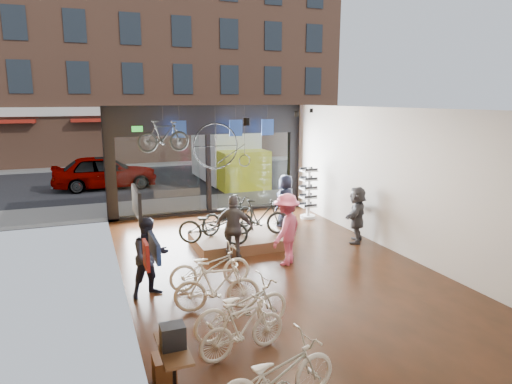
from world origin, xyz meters
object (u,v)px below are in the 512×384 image
display_bike_mid (260,217)px  customer_2 (234,228)px  customer_3 (286,229)px  box_truck (230,157)px  customer_5 (357,215)px  floor_bike_2 (242,308)px  sunglasses_rack (308,193)px  floor_bike_1 (243,328)px  display_bike_right (228,215)px  customer_1 (150,257)px  hung_bike (163,136)px  floor_bike_4 (210,267)px  display_platform (238,241)px  street_car (105,172)px  floor_bike_0 (276,375)px  customer_4 (286,201)px  penny_farthing (225,147)px  display_bike_left (213,226)px  floor_bike_3 (217,286)px

display_bike_mid → customer_2: (-1.06, -0.93, 0.04)m
customer_2 → customer_3: size_ratio=0.95×
box_truck → customer_5: (0.58, -9.88, -0.49)m
floor_bike_2 → sunglasses_rack: size_ratio=1.05×
floor_bike_1 → display_bike_right: (1.57, 5.69, 0.33)m
customer_1 → hung_bike: hung_bike is taller
floor_bike_4 → customer_1: customer_1 is taller
floor_bike_1 → sunglasses_rack: sunglasses_rack is taller
display_platform → street_car: bearing=106.3°
floor_bike_0 → floor_bike_2: size_ratio=0.98×
floor_bike_2 → customer_1: 2.52m
display_platform → customer_4: customer_4 is taller
display_platform → display_bike_mid: display_bike_mid is taller
floor_bike_1 → customer_4: (3.78, 6.60, 0.37)m
street_car → penny_farthing: bearing=-156.2°
display_bike_left → hung_bike: (-0.72, 2.71, 2.14)m
display_bike_right → sunglasses_rack: bearing=-87.6°
floor_bike_0 → floor_bike_4: floor_bike_0 is taller
customer_2 → sunglasses_rack: (3.68, 3.07, 0.04)m
display_bike_left → customer_5: 4.13m
customer_2 → hung_bike: (-1.11, 3.28, 2.08)m
display_bike_right → customer_4: 2.39m
box_truck → floor_bike_4: 12.27m
sunglasses_rack → hung_bike: hung_bike is taller
display_platform → customer_3: size_ratio=1.35×
floor_bike_1 → hung_bike: 7.85m
floor_bike_3 → display_bike_left: size_ratio=0.90×
display_bike_mid → customer_2: bearing=146.8°
box_truck → floor_bike_3: (-4.34, -12.62, -0.80)m
customer_4 → display_platform: bearing=5.1°
floor_bike_1 → customer_3: bearing=-45.5°
display_platform → display_bike_left: (-0.83, -0.48, 0.63)m
floor_bike_4 → penny_farthing: 5.63m
floor_bike_1 → display_platform: (1.69, 5.23, -0.31)m
box_truck → display_platform: 9.49m
street_car → display_bike_mid: bearing=-160.7°
box_truck → display_bike_left: (-3.53, -9.51, -0.52)m
display_bike_mid → customer_1: customer_1 is taller
customer_2 → customer_4: bearing=-109.1°
display_bike_left → customer_5: size_ratio=1.14×
floor_bike_0 → customer_3: (2.38, 4.85, 0.41)m
display_platform → customer_1: bearing=-138.2°
floor_bike_1 → customer_2: bearing=-27.8°
display_bike_left → penny_farthing: size_ratio=1.00×
floor_bike_3 → display_bike_mid: bearing=-20.4°
floor_bike_0 → display_bike_left: 6.18m
customer_1 → penny_farthing: bearing=39.5°
display_bike_right → customer_2: bearing=145.4°
floor_bike_4 → display_bike_mid: (2.08, 2.36, 0.33)m
street_car → display_bike_right: (2.82, -9.56, 0.02)m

